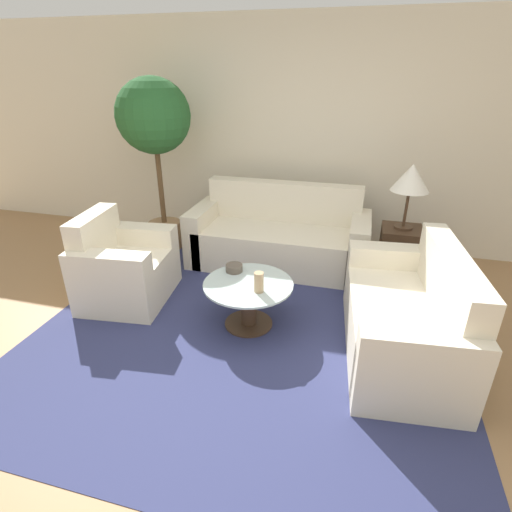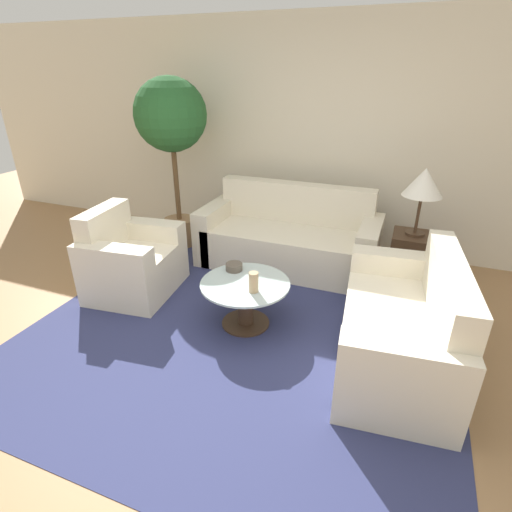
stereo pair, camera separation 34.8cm
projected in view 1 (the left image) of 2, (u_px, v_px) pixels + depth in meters
The scene contains 12 objects.
ground_plane at pixel (226, 383), 2.85m from camera, with size 14.00×14.00×0.00m, color #9E754C.
wall_back at pixel (299, 137), 4.70m from camera, with size 10.00×0.06×2.60m.
rug at pixel (249, 324), 3.50m from camera, with size 3.48×3.43×0.01m.
sofa_main at pixel (279, 238), 4.51m from camera, with size 1.95×0.80×0.88m.
armchair at pixel (122, 270), 3.81m from camera, with size 0.83×0.94×0.85m.
loveseat at pixel (410, 320), 3.05m from camera, with size 0.90×1.55×0.86m.
coffee_table at pixel (248, 298), 3.39m from camera, with size 0.76×0.76×0.41m.
side_table at pixel (398, 254), 4.14m from camera, with size 0.39×0.39×0.58m.
table_lamp at pixel (411, 179), 3.80m from camera, with size 0.36×0.36×0.65m.
potted_plant at pixel (155, 128), 4.40m from camera, with size 0.82×0.82×1.97m.
vase at pixel (259, 282), 3.17m from camera, with size 0.08×0.08×0.17m.
bowl at pixel (234, 268), 3.51m from camera, with size 0.15×0.15×0.06m.
Camera 1 is at (0.77, -2.05, 2.04)m, focal length 28.00 mm.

